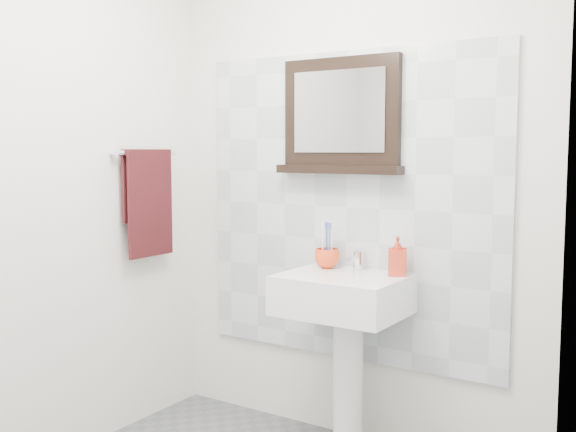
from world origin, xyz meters
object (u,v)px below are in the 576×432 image
object	(u,v)px
pedestal_sink	(344,314)
hand_towel	(148,194)
toothbrush_cup	(327,258)
framed_mirror	(341,119)
soap_dispenser	(398,256)

from	to	relation	value
pedestal_sink	hand_towel	distance (m)	1.18
pedestal_sink	hand_towel	world-z (taller)	hand_towel
pedestal_sink	toothbrush_cup	world-z (taller)	pedestal_sink
toothbrush_cup	hand_towel	xyz separation A→B (m)	(-0.89, -0.29, 0.29)
pedestal_sink	framed_mirror	bearing A→B (deg)	123.72
toothbrush_cup	framed_mirror	distance (m)	0.67
pedestal_sink	soap_dispenser	world-z (taller)	soap_dispenser
toothbrush_cup	soap_dispenser	world-z (taller)	soap_dispenser
framed_mirror	hand_towel	size ratio (longest dim) A/B	1.18
soap_dispenser	framed_mirror	xyz separation A→B (m)	(-0.34, 0.07, 0.63)
soap_dispenser	framed_mirror	distance (m)	0.71
toothbrush_cup	framed_mirror	bearing A→B (deg)	72.60
toothbrush_cup	hand_towel	size ratio (longest dim) A/B	0.22
soap_dispenser	hand_towel	xyz separation A→B (m)	(-1.26, -0.30, 0.25)
hand_towel	toothbrush_cup	bearing A→B (deg)	18.08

